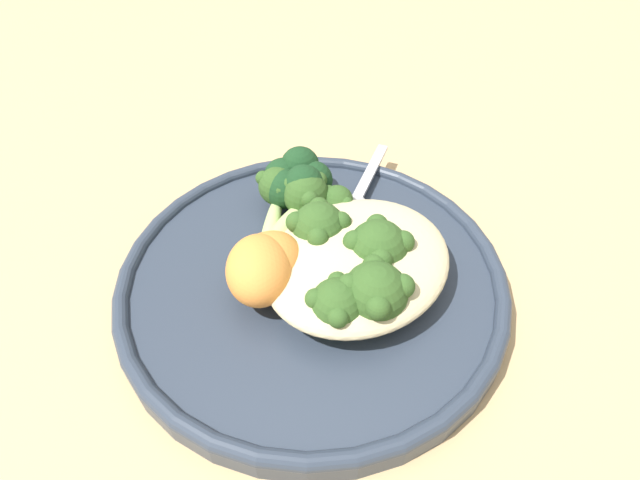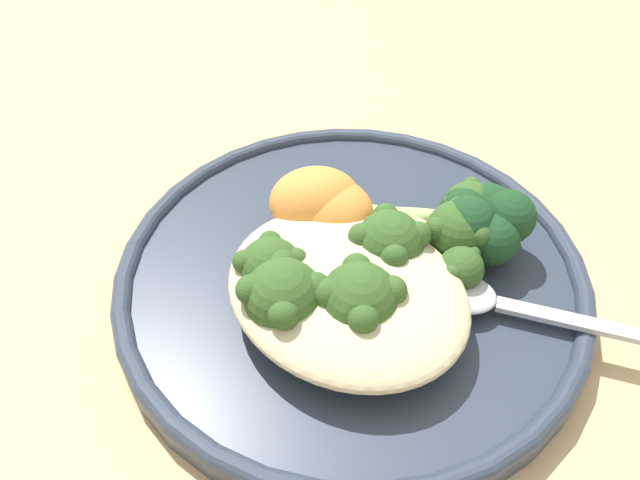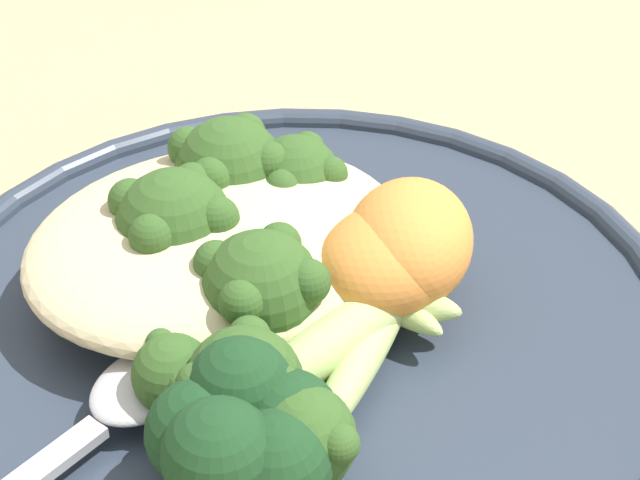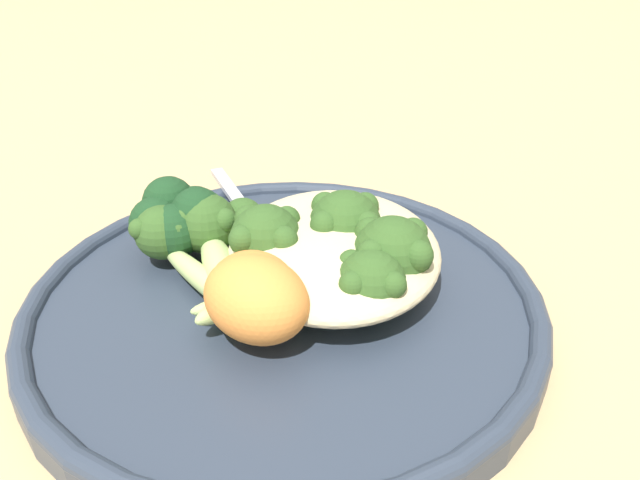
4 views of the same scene
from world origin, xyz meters
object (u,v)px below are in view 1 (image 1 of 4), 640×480
quinoa_mound (358,261)px  sweet_potato_chunk_1 (267,264)px  broccoli_stalk_1 (360,289)px  sweet_potato_chunk_0 (259,270)px  kale_tuft (297,179)px  broccoli_stalk_0 (324,298)px  broccoli_stalk_5 (296,210)px  broccoli_stalk_6 (276,199)px  plate (312,277)px  broccoli_stalk_3 (314,232)px  broccoli_stalk_4 (318,218)px  broccoli_stalk_2 (358,252)px  spoon (354,203)px

quinoa_mound → sweet_potato_chunk_1: sweet_potato_chunk_1 is taller
broccoli_stalk_1 → sweet_potato_chunk_0: (0.04, -0.06, 0.00)m
sweet_potato_chunk_1 → kale_tuft: size_ratio=0.99×
broccoli_stalk_1 → sweet_potato_chunk_1: broccoli_stalk_1 is taller
broccoli_stalk_0 → broccoli_stalk_5: same height
broccoli_stalk_6 → broccoli_stalk_5: bearing=-126.3°
broccoli_stalk_1 → sweet_potato_chunk_1: (0.03, -0.06, -0.00)m
sweet_potato_chunk_0 → kale_tuft: 0.11m
broccoli_stalk_5 → broccoli_stalk_6: (0.00, -0.02, -0.00)m
plate → broccoli_stalk_3: bearing=-138.0°
broccoli_stalk_4 → kale_tuft: 0.04m
broccoli_stalk_2 → broccoli_stalk_5: size_ratio=0.94×
broccoli_stalk_2 → broccoli_stalk_4: 0.05m
spoon → broccoli_stalk_5: bearing=136.0°
broccoli_stalk_1 → kale_tuft: bearing=138.2°
quinoa_mound → broccoli_stalk_1: broccoli_stalk_1 is taller
broccoli_stalk_6 → broccoli_stalk_1: bearing=-142.9°
broccoli_stalk_4 → sweet_potato_chunk_1: size_ratio=1.79×
broccoli_stalk_0 → spoon: bearing=118.3°
broccoli_stalk_0 → broccoli_stalk_1: bearing=51.8°
broccoli_stalk_2 → broccoli_stalk_6: size_ratio=1.08×
broccoli_stalk_1 → broccoli_stalk_3: 0.06m
sweet_potato_chunk_0 → spoon: bearing=-172.3°
broccoli_stalk_2 → broccoli_stalk_0: bearing=-121.6°
quinoa_mound → spoon: quinoa_mound is taller
broccoli_stalk_6 → spoon: size_ratio=0.80×
quinoa_mound → broccoli_stalk_5: size_ratio=1.28×
quinoa_mound → broccoli_stalk_1: (0.02, 0.02, 0.01)m
sweet_potato_chunk_1 → kale_tuft: kale_tuft is taller
plate → spoon: size_ratio=2.41×
sweet_potato_chunk_0 → broccoli_stalk_5: bearing=-153.0°
broccoli_stalk_5 → sweet_potato_chunk_0: bearing=-173.6°
quinoa_mound → plate: bearing=-56.2°
plate → broccoli_stalk_2: broccoli_stalk_2 is taller
broccoli_stalk_1 → quinoa_mound: bearing=116.1°
broccoli_stalk_5 → quinoa_mound: bearing=-115.0°
broccoli_stalk_2 → quinoa_mound: bearing=-90.7°
broccoli_stalk_5 → sweet_potato_chunk_1: bearing=-172.3°
quinoa_mound → broccoli_stalk_1: bearing=44.5°
spoon → broccoli_stalk_0: bearing=-172.3°
broccoli_stalk_4 → spoon: size_ratio=0.86×
plate → broccoli_stalk_3: broccoli_stalk_3 is taller
broccoli_stalk_5 → broccoli_stalk_6: bearing=73.5°
broccoli_stalk_3 → spoon: size_ratio=0.70×
quinoa_mound → sweet_potato_chunk_0: sweet_potato_chunk_0 is taller
broccoli_stalk_0 → spoon: broccoli_stalk_0 is taller
broccoli_stalk_3 → broccoli_stalk_4: broccoli_stalk_3 is taller
broccoli_stalk_5 → spoon: bearing=-39.9°
sweet_potato_chunk_1 → spoon: sweet_potato_chunk_1 is taller
broccoli_stalk_5 → broccoli_stalk_4: bearing=-79.1°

